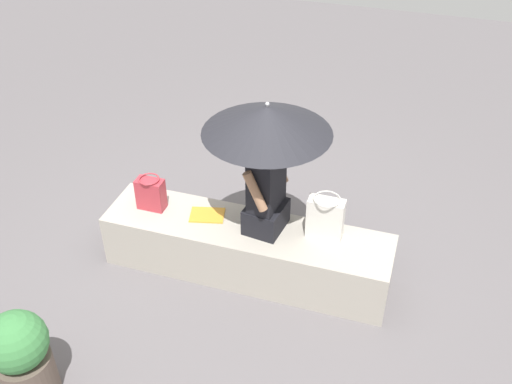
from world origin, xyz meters
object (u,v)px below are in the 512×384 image
at_px(person_seated, 266,188).
at_px(tote_bag_canvas, 151,193).
at_px(parasol, 267,120).
at_px(handbag_black, 325,218).
at_px(planter_near, 21,356).
at_px(magazine, 207,215).

bearing_deg(person_seated, tote_bag_canvas, 2.39).
bearing_deg(person_seated, parasol, -73.34).
bearing_deg(handbag_black, parasol, -3.62).
relative_size(person_seated, tote_bag_canvas, 3.06).
height_order(handbag_black, planter_near, handbag_black).
xyz_separation_m(tote_bag_canvas, planter_near, (0.17, 1.60, -0.24)).
distance_m(person_seated, planter_near, 2.06).
bearing_deg(magazine, handbag_black, 168.48).
distance_m(tote_bag_canvas, magazine, 0.50).
distance_m(handbag_black, tote_bag_canvas, 1.45).
bearing_deg(parasol, planter_near, 56.37).
bearing_deg(planter_near, magazine, -111.81).
bearing_deg(planter_near, person_seated, -125.24).
xyz_separation_m(tote_bag_canvas, magazine, (-0.48, -0.04, -0.14)).
bearing_deg(parasol, magazine, 8.91).
bearing_deg(tote_bag_canvas, handbag_black, -176.83).
bearing_deg(planter_near, handbag_black, -134.08).
distance_m(handbag_black, magazine, 0.99).
distance_m(parasol, magazine, 1.05).
xyz_separation_m(person_seated, planter_near, (1.16, 1.64, -0.48)).
height_order(person_seated, tote_bag_canvas, person_seated).
bearing_deg(tote_bag_canvas, magazine, -175.77).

